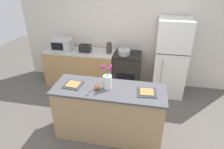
% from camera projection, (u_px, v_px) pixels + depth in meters
% --- Properties ---
extents(ground_plane, '(10.00, 10.00, 0.00)m').
position_uv_depth(ground_plane, '(109.00, 133.00, 3.58)').
color(ground_plane, '#59544F').
extents(back_wall, '(5.20, 0.08, 2.70)m').
position_uv_depth(back_wall, '(126.00, 29.00, 4.69)').
color(back_wall, silver).
rests_on(back_wall, ground_plane).
extents(kitchen_island, '(1.80, 0.66, 0.93)m').
position_uv_depth(kitchen_island, '(109.00, 112.00, 3.37)').
color(kitchen_island, tan).
rests_on(kitchen_island, ground_plane).
extents(back_counter, '(1.68, 0.60, 0.89)m').
position_uv_depth(back_counter, '(81.00, 67.00, 4.95)').
color(back_counter, tan).
rests_on(back_counter, ground_plane).
extents(stove_range, '(0.60, 0.61, 0.89)m').
position_uv_depth(stove_range, '(127.00, 72.00, 4.75)').
color(stove_range, black).
rests_on(stove_range, ground_plane).
extents(refrigerator, '(0.68, 0.67, 1.73)m').
position_uv_depth(refrigerator, '(171.00, 58.00, 4.39)').
color(refrigerator, white).
rests_on(refrigerator, ground_plane).
extents(flower_vase, '(0.16, 0.16, 0.41)m').
position_uv_depth(flower_vase, '(108.00, 81.00, 3.10)').
color(flower_vase, silver).
rests_on(flower_vase, kitchen_island).
extents(pear_figurine, '(0.08, 0.08, 0.13)m').
position_uv_depth(pear_figurine, '(97.00, 87.00, 3.10)').
color(pear_figurine, '#C66B33').
rests_on(pear_figurine, kitchen_island).
extents(plate_setting_left, '(0.31, 0.31, 0.02)m').
position_uv_depth(plate_setting_left, '(73.00, 85.00, 3.23)').
color(plate_setting_left, '#333338').
rests_on(plate_setting_left, kitchen_island).
extents(plate_setting_right, '(0.31, 0.31, 0.02)m').
position_uv_depth(plate_setting_right, '(147.00, 92.00, 3.03)').
color(plate_setting_right, '#333338').
rests_on(plate_setting_right, kitchen_island).
extents(toaster, '(0.28, 0.18, 0.17)m').
position_uv_depth(toaster, '(85.00, 48.00, 4.64)').
color(toaster, black).
rests_on(toaster, back_counter).
extents(cooking_pot, '(0.28, 0.28, 0.15)m').
position_uv_depth(cooking_pot, '(124.00, 52.00, 4.48)').
color(cooking_pot, '#B2B5B7').
rests_on(cooking_pot, stove_range).
extents(microwave, '(0.48, 0.37, 0.27)m').
position_uv_depth(microwave, '(62.00, 44.00, 4.75)').
color(microwave, '#B7BABC').
rests_on(microwave, back_counter).
extents(knife_block, '(0.10, 0.14, 0.27)m').
position_uv_depth(knife_block, '(109.00, 48.00, 4.56)').
color(knife_block, '#3D3833').
rests_on(knife_block, back_counter).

